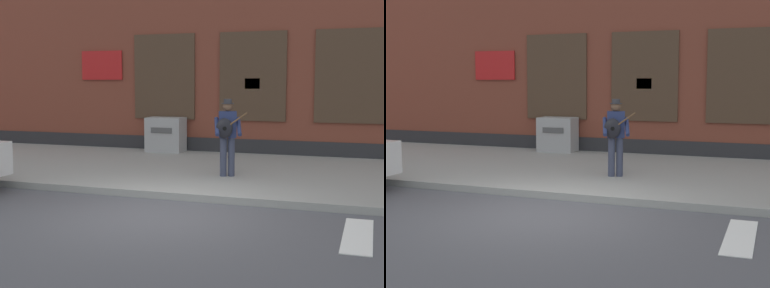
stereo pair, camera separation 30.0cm
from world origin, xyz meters
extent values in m
plane|color=#4C4C51|center=(0.00, 0.00, 0.00)|extent=(160.00, 160.00, 0.00)
cube|color=gray|center=(0.00, 4.07, 0.07)|extent=(28.00, 5.97, 0.14)
cube|color=brown|center=(0.00, 9.06, 4.15)|extent=(28.00, 4.00, 8.30)
cube|color=#28282B|center=(0.00, 7.04, 0.28)|extent=(28.00, 0.04, 0.55)
cube|color=#473323|center=(-2.73, 7.03, 2.37)|extent=(1.95, 0.06, 2.55)
cube|color=black|center=(-2.73, 7.02, 2.37)|extent=(1.83, 0.03, 2.43)
cube|color=#473323|center=(0.00, 7.03, 2.37)|extent=(1.95, 0.06, 2.55)
cube|color=black|center=(0.00, 7.02, 2.37)|extent=(1.83, 0.03, 2.43)
cube|color=#473323|center=(2.73, 7.03, 2.37)|extent=(1.95, 0.06, 2.55)
cube|color=black|center=(2.73, 7.02, 2.37)|extent=(1.83, 0.03, 2.43)
cube|color=red|center=(-4.84, 7.02, 2.73)|extent=(1.40, 0.04, 0.90)
cube|color=yellow|center=(0.00, 7.01, 2.17)|extent=(0.44, 0.02, 0.30)
cube|color=silver|center=(3.20, -0.21, 0.01)|extent=(0.42, 1.90, 0.01)
cube|color=silver|center=(-3.70, 0.61, 0.74)|extent=(0.06, 0.24, 0.12)
cylinder|color=#33384C|center=(0.40, 3.20, 0.57)|extent=(0.15, 0.15, 0.86)
cylinder|color=#33384C|center=(0.23, 3.12, 0.57)|extent=(0.15, 0.15, 0.86)
cube|color=navy|center=(0.31, 3.17, 1.29)|extent=(0.43, 0.33, 0.58)
sphere|color=brown|center=(0.31, 3.17, 1.69)|extent=(0.22, 0.22, 0.22)
cylinder|color=#333338|center=(0.31, 3.17, 1.75)|extent=(0.28, 0.28, 0.02)
cylinder|color=#333338|center=(0.31, 3.17, 1.80)|extent=(0.18, 0.18, 0.09)
cylinder|color=navy|center=(0.57, 3.15, 1.25)|extent=(0.25, 0.51, 0.39)
cylinder|color=navy|center=(0.12, 3.00, 1.25)|extent=(0.25, 0.51, 0.39)
ellipsoid|color=black|center=(0.30, 2.97, 1.22)|extent=(0.38, 0.23, 0.44)
cylinder|color=black|center=(0.32, 2.92, 1.22)|extent=(0.09, 0.04, 0.09)
cylinder|color=brown|center=(0.55, 3.04, 1.40)|extent=(0.46, 0.19, 0.34)
cube|color=#9E9E9E|center=(-2.52, 6.61, 0.65)|extent=(1.10, 0.68, 1.02)
cube|color=#4C4C4C|center=(-2.52, 6.26, 0.80)|extent=(0.66, 0.02, 0.16)
camera|label=1|loc=(3.37, -8.13, 2.23)|focal=50.00mm
camera|label=2|loc=(3.66, -8.03, 2.23)|focal=50.00mm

